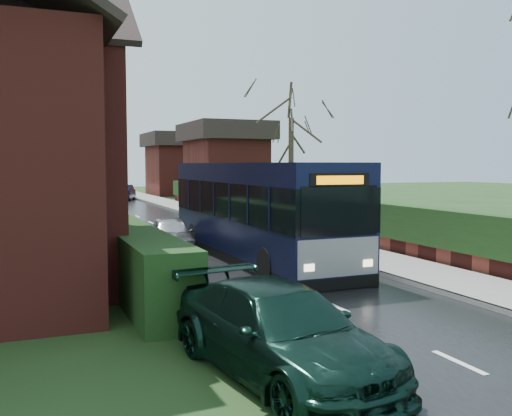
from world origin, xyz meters
name	(u,v)px	position (x,y,z in m)	size (l,w,h in m)	color
ground	(295,289)	(0.00, 0.00, 0.00)	(140.00, 140.00, 0.00)	#28431C
road	(190,241)	(0.00, 10.00, 0.01)	(6.00, 100.00, 0.02)	black
pavement	(282,235)	(4.25, 10.00, 0.07)	(2.50, 100.00, 0.14)	slate
kerb_right	(257,236)	(3.05, 10.00, 0.07)	(0.12, 100.00, 0.14)	gray
kerb_left	(117,244)	(-3.05, 10.00, 0.05)	(0.12, 100.00, 0.10)	gray
front_hedge	(113,242)	(-3.90, 5.00, 0.80)	(1.20, 16.00, 1.60)	black
picket_fence	(137,252)	(-3.15, 5.00, 0.45)	(0.10, 16.00, 0.90)	tan
right_wall_hedge	(313,212)	(5.80, 10.00, 1.02)	(0.60, 50.00, 1.80)	maroon
bus	(256,212)	(0.80, 4.60, 1.62)	(2.59, 10.82, 3.28)	black
car_silver	(171,235)	(-1.50, 7.23, 0.65)	(1.54, 3.84, 1.31)	#A8A8AC
car_green	(280,331)	(-2.90, -5.35, 0.69)	(1.92, 4.73, 1.37)	black
car_distant	(125,192)	(2.00, 38.90, 0.70)	(1.48, 4.23, 1.39)	black
bus_stop_sign	(301,197)	(3.20, 6.00, 2.00)	(0.10, 0.46, 3.04)	slate
tree_right_far	(291,111)	(8.67, 18.26, 6.44)	(4.46, 4.46, 8.62)	#352B1F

